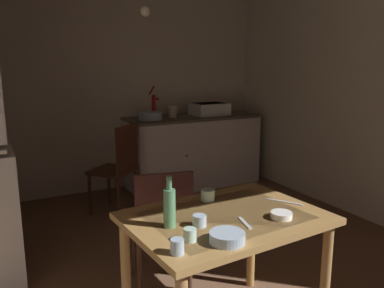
{
  "coord_description": "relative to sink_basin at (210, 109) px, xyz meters",
  "views": [
    {
      "loc": [
        -1.24,
        -2.64,
        1.56
      ],
      "look_at": [
        0.16,
        0.02,
        0.93
      ],
      "focal_mm": 37.05,
      "sensor_mm": 36.0,
      "label": 1
    }
  ],
  "objects": [
    {
      "name": "serving_bowl_wide",
      "position": [
        -1.59,
        -2.9,
        -0.21
      ],
      "size": [
        0.17,
        0.17,
        0.05
      ],
      "primitive_type": "cylinder",
      "color": "#9EB2C6",
      "rests_on": "dining_table"
    },
    {
      "name": "teacup_mint",
      "position": [
        -1.39,
        -2.37,
        -0.2
      ],
      "size": [
        0.08,
        0.08,
        0.07
      ],
      "primitive_type": "cylinder",
      "color": "#ADD1C1",
      "rests_on": "dining_table"
    },
    {
      "name": "wall_right",
      "position": [
        0.8,
        -1.7,
        0.22
      ],
      "size": [
        0.1,
        4.14,
        2.37
      ],
      "primitive_type": "cube",
      "color": "beige",
      "rests_on": "ground"
    },
    {
      "name": "teaspoon_near_bowl",
      "position": [
        -1.39,
        -2.76,
        -0.23
      ],
      "size": [
        0.06,
        0.16,
        0.0
      ],
      "primitive_type": "cube",
      "rotation": [
        0.0,
        0.0,
        1.33
      ],
      "color": "beige",
      "rests_on": "dining_table"
    },
    {
      "name": "counter_cabinet",
      "position": [
        -0.24,
        -0.0,
        -0.52
      ],
      "size": [
        1.68,
        0.64,
        0.89
      ],
      "color": "silver",
      "rests_on": "ground"
    },
    {
      "name": "mug_dark",
      "position": [
        -1.85,
        -2.89,
        -0.2
      ],
      "size": [
        0.06,
        0.06,
        0.07
      ],
      "primitive_type": "cylinder",
      "color": "#9EB2C6",
      "rests_on": "dining_table"
    },
    {
      "name": "mug_tall",
      "position": [
        -1.62,
        -2.68,
        -0.2
      ],
      "size": [
        0.07,
        0.07,
        0.06
      ],
      "primitive_type": "cylinder",
      "color": "#9EB2C6",
      "rests_on": "dining_table"
    },
    {
      "name": "wall_back",
      "position": [
        -1.29,
        0.37,
        0.22
      ],
      "size": [
        4.19,
        0.1,
        2.37
      ],
      "primitive_type": "cube",
      "color": "beige",
      "rests_on": "ground"
    },
    {
      "name": "stoneware_crock",
      "position": [
        -0.51,
        0.01,
        -0.01
      ],
      "size": [
        0.1,
        0.1,
        0.14
      ],
      "primitive_type": "cylinder",
      "color": "beige",
      "rests_on": "counter_cabinet"
    },
    {
      "name": "ground_plane",
      "position": [
        -1.29,
        -1.7,
        -0.96
      ],
      "size": [
        5.09,
        5.09,
        0.0
      ],
      "primitive_type": "plane",
      "color": "brown"
    },
    {
      "name": "dining_table",
      "position": [
        -1.42,
        -2.62,
        -0.33
      ],
      "size": [
        1.1,
        0.83,
        0.73
      ],
      "color": "#9D7540",
      "rests_on": "ground"
    },
    {
      "name": "hand_pump",
      "position": [
        -0.74,
        0.05,
        0.09
      ],
      "size": [
        0.05,
        0.27,
        0.39
      ],
      "color": "#B21E19",
      "rests_on": "counter_cabinet"
    },
    {
      "name": "sink_basin",
      "position": [
        0.0,
        0.0,
        0.0
      ],
      "size": [
        0.44,
        0.34,
        0.15
      ],
      "color": "white",
      "rests_on": "counter_cabinet"
    },
    {
      "name": "pendant_bulb",
      "position": [
        -1.36,
        -1.33,
        0.97
      ],
      "size": [
        0.08,
        0.08,
        0.08
      ],
      "primitive_type": "sphere",
      "color": "#F9EFCC"
    },
    {
      "name": "teacup_cream",
      "position": [
        -1.74,
        -2.81,
        -0.2
      ],
      "size": [
        0.06,
        0.06,
        0.06
      ],
      "primitive_type": "cylinder",
      "color": "#ADD1C1",
      "rests_on": "dining_table"
    },
    {
      "name": "mixing_bowl_counter",
      "position": [
        -0.83,
        -0.05,
        -0.03
      ],
      "size": [
        0.28,
        0.28,
        0.09
      ],
      "primitive_type": "cylinder",
      "color": "#9EB2C6",
      "rests_on": "counter_cabinet"
    },
    {
      "name": "glass_bottle",
      "position": [
        -1.76,
        -2.62,
        -0.12
      ],
      "size": [
        0.06,
        0.06,
        0.27
      ],
      "color": "#4C7F56",
      "rests_on": "dining_table"
    },
    {
      "name": "soup_bowl_small",
      "position": [
        -1.18,
        -2.79,
        -0.22
      ],
      "size": [
        0.12,
        0.12,
        0.03
      ],
      "primitive_type": "cylinder",
      "color": "white",
      "rests_on": "dining_table"
    },
    {
      "name": "table_knife",
      "position": [
        -1.0,
        -2.61,
        -0.23
      ],
      "size": [
        0.13,
        0.19,
        0.0
      ],
      "primitive_type": "cube",
      "rotation": [
        0.0,
        0.0,
        2.15
      ],
      "color": "silver",
      "rests_on": "dining_table"
    },
    {
      "name": "chair_by_counter",
      "position": [
        -1.38,
        -0.51,
        -0.47
      ],
      "size": [
        0.56,
        0.56,
        0.93
      ],
      "color": "#422414",
      "rests_on": "ground"
    },
    {
      "name": "chair_far_side",
      "position": [
        -1.54,
        -2.0,
        -0.49
      ],
      "size": [
        0.48,
        0.48,
        0.86
      ],
      "color": "#3C2318",
      "rests_on": "ground"
    }
  ]
}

